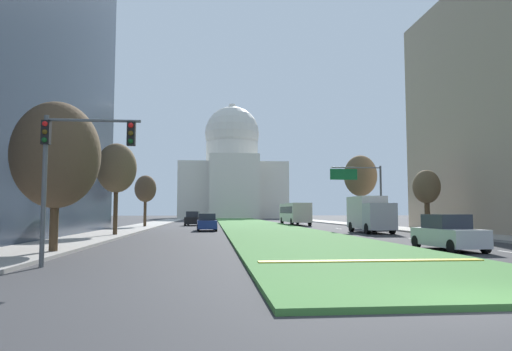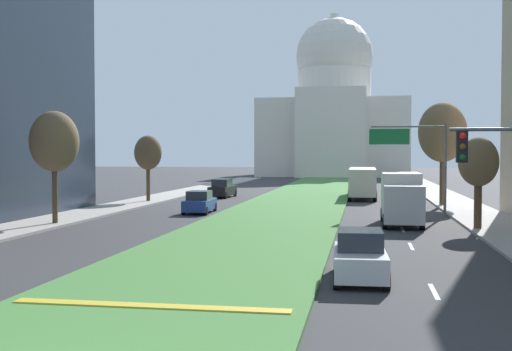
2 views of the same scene
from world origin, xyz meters
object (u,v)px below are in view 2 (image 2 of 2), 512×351
Objects in this scene: street_tree_left_mid at (54,142)px; sedan_midblock at (200,203)px; street_tree_right_far at (442,133)px; sedan_distant at (222,189)px; street_tree_left_far at (148,153)px; capitol_building at (334,114)px; street_tree_right_mid at (478,163)px; sedan_lead_stopped at (360,257)px; overhead_guide_sign at (417,150)px; box_truck_delivery at (401,198)px; city_bus at (362,180)px.

street_tree_left_mid is 12.24m from sedan_midblock.
street_tree_right_far is 22.28m from sedan_distant.
sedan_distant is (5.18, 7.38, -3.56)m from street_tree_left_far.
sedan_distant is at bearing -97.04° from capitol_building.
street_tree_left_mid is 25.17m from street_tree_right_mid.
sedan_lead_stopped is at bearing -70.84° from sedan_distant.
capitol_building is 4.91× the size of overhead_guide_sign.
city_bus is (-2.41, 23.14, 0.09)m from box_truck_delivery.
capitol_building reaches higher than sedan_midblock.
city_bus reaches higher than sedan_midblock.
sedan_distant is at bearing 129.93° from street_tree_right_mid.
sedan_lead_stopped is 42.06m from sedan_distant.
street_tree_right_far is (12.32, -72.39, -5.94)m from capitol_building.
sedan_distant is at bearing -175.43° from city_bus.
city_bus reaches higher than sedan_distant.
sedan_midblock is at bearing 54.08° from street_tree_left_mid.
overhead_guide_sign is at bearing 80.94° from sedan_lead_stopped.
street_tree_left_far is (-22.76, 8.71, -0.22)m from overhead_guide_sign.
overhead_guide_sign is 0.59× the size of city_bus.
capitol_building is 88.07m from box_truck_delivery.
street_tree_left_far is at bearing -155.93° from city_bus.
street_tree_left_far reaches higher than street_tree_right_mid.
capitol_building is 65.01m from city_bus.
overhead_guide_sign reaches higher than street_tree_left_far.
street_tree_left_mid reaches higher than city_bus.
street_tree_right_far is at bearing 0.05° from street_tree_left_far.
capitol_building is 6.93× the size of sedan_distant.
street_tree_left_far reaches higher than city_bus.
city_bus is at bearing 90.00° from sedan_lead_stopped.
street_tree_left_mid is (-12.77, -90.83, -6.97)m from capitol_building.
sedan_distant is (-13.81, 39.73, 0.05)m from sedan_lead_stopped.
capitol_building is 7.24× the size of sedan_midblock.
overhead_guide_sign reaches higher than street_tree_right_mid.
overhead_guide_sign is 8.72m from street_tree_right_mid.
city_bus is at bearing 102.37° from overhead_guide_sign.
street_tree_right_mid is 26.34m from city_bus.
street_tree_right_far is 1.88× the size of sedan_distant.
capitol_building reaches higher than street_tree_left_mid.
overhead_guide_sign is at bearing -20.94° from street_tree_left_far.
sedan_distant is (-20.35, 24.32, -2.99)m from street_tree_right_mid.
capitol_building reaches higher than sedan_distant.
box_truck_delivery reaches higher than sedan_midblock.
street_tree_right_mid is (25.10, 1.48, -1.26)m from street_tree_left_mid.
street_tree_left_mid is at bearing -169.82° from box_truck_delivery.
street_tree_right_far reaches higher than overhead_guide_sign.
street_tree_left_far reaches higher than sedan_lead_stopped.
sedan_distant is (4.74, 25.80, -4.25)m from street_tree_left_mid.
sedan_distant is at bearing 137.53° from overhead_guide_sign.
street_tree_right_far is at bearing 74.28° from box_truck_delivery.
street_tree_left_far is 25.59m from street_tree_right_far.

